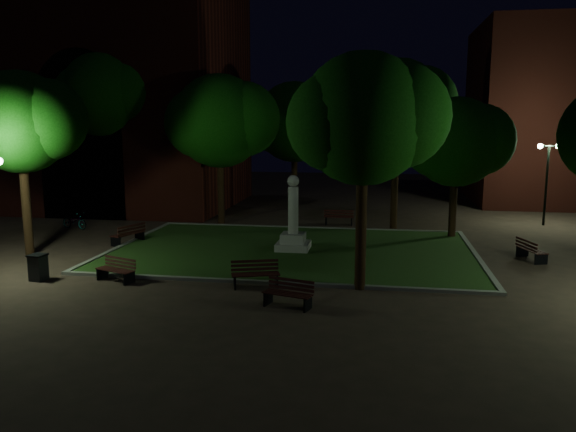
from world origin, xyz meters
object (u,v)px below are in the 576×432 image
(bench_west_near, at_px, (117,270))
(bench_left_side, at_px, (129,235))
(bench_near_right, at_px, (289,294))
(bench_right_side, at_px, (530,251))
(trash_bin, at_px, (38,267))
(bench_near_left, at_px, (255,275))
(bench_far_side, at_px, (339,218))
(bicycle, at_px, (75,221))
(monument, at_px, (293,229))

(bench_west_near, relative_size, bench_left_side, 0.89)
(bench_near_right, xyz_separation_m, bench_right_side, (8.63, 7.22, 0.01))
(bench_right_side, bearing_deg, trash_bin, 91.28)
(bench_near_left, distance_m, bench_left_side, 9.09)
(bench_near_left, bearing_deg, bench_near_right, -70.95)
(bench_near_left, bearing_deg, bench_far_side, 62.57)
(bench_left_side, xyz_separation_m, bicycle, (-4.41, 3.03, -0.00))
(bench_right_side, height_order, trash_bin, trash_bin)
(bench_near_left, xyz_separation_m, bench_near_right, (1.44, -1.89, -0.03))
(bench_right_side, bearing_deg, bench_near_left, 101.00)
(monument, relative_size, trash_bin, 3.43)
(bench_right_side, bearing_deg, bench_left_side, 72.19)
(monument, bearing_deg, bench_west_near, -133.99)
(bench_far_side, bearing_deg, bench_near_right, 87.27)
(bench_west_near, relative_size, bicycle, 0.96)
(bench_near_right, distance_m, bench_west_near, 6.61)
(bench_far_side, bearing_deg, monument, 76.45)
(bench_right_side, bearing_deg, monument, 72.50)
(bench_west_near, xyz_separation_m, bench_far_side, (6.84, 12.07, 0.02))
(monument, distance_m, bench_far_side, 6.69)
(bench_west_near, xyz_separation_m, trash_bin, (-2.75, -0.37, 0.09))
(monument, height_order, bench_far_side, monument)
(monument, distance_m, bench_west_near, 7.75)
(monument, xyz_separation_m, bench_west_near, (-5.37, -5.56, -0.57))
(bench_near_right, height_order, bench_right_side, bench_right_side)
(bench_west_near, xyz_separation_m, bench_left_side, (-2.23, 5.73, 0.05))
(bench_near_right, bearing_deg, bench_near_left, 143.70)
(bench_near_right, relative_size, bench_west_near, 1.02)
(bench_west_near, bearing_deg, bench_right_side, 40.80)
(monument, height_order, bench_left_side, monument)
(bench_far_side, xyz_separation_m, bicycle, (-13.48, -3.30, 0.02))
(bench_near_left, relative_size, trash_bin, 1.82)
(bench_west_near, distance_m, bench_left_side, 6.15)
(monument, relative_size, bench_right_side, 1.95)
(bench_far_side, bearing_deg, bench_near_left, 80.11)
(monument, height_order, trash_bin, monument)
(bench_left_side, bearing_deg, bench_far_side, 145.96)
(bench_near_right, xyz_separation_m, bench_left_side, (-8.60, 7.50, 0.04))
(trash_bin, xyz_separation_m, bicycle, (-3.89, 9.13, -0.04))
(bench_left_side, height_order, bench_far_side, bench_left_side)
(monument, xyz_separation_m, bench_right_side, (9.63, -0.10, -0.56))
(bench_near_left, relative_size, bicycle, 1.04)
(bench_left_side, relative_size, bench_right_side, 1.08)
(bicycle, bearing_deg, monument, -87.50)
(bench_near_left, height_order, bench_left_side, bench_left_side)
(bench_west_near, height_order, trash_bin, trash_bin)
(bench_west_near, bearing_deg, bench_far_side, 81.24)
(bench_near_right, bearing_deg, trash_bin, -172.39)
(bench_far_side, bearing_deg, bench_left_side, 34.15)
(bench_near_left, xyz_separation_m, bench_left_side, (-7.15, 5.61, 0.02))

